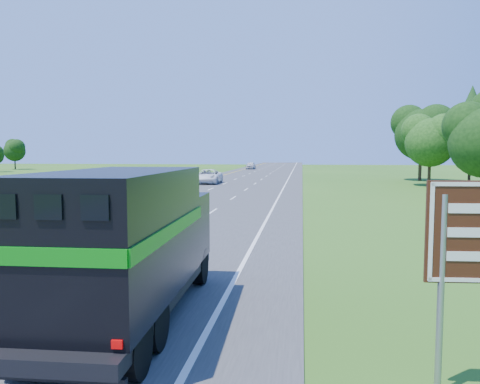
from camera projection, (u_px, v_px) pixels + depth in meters
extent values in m
cube|color=#38383A|center=(233.00, 187.00, 50.55)|extent=(15.00, 260.00, 0.04)
cube|color=yellow|center=(183.00, 187.00, 51.27)|extent=(0.15, 260.00, 0.01)
cube|color=white|center=(284.00, 188.00, 49.83)|extent=(0.15, 260.00, 0.01)
cylinder|color=black|center=(132.00, 264.00, 13.46)|extent=(0.36, 1.04, 1.03)
cylinder|color=black|center=(200.00, 266.00, 13.25)|extent=(0.36, 1.04, 1.03)
cylinder|color=black|center=(54.00, 319.00, 8.98)|extent=(0.36, 1.04, 1.03)
cylinder|color=black|center=(154.00, 323.00, 8.78)|extent=(0.36, 1.04, 1.03)
cylinder|color=black|center=(21.00, 343.00, 7.87)|extent=(0.36, 1.04, 1.03)
cylinder|color=black|center=(135.00, 348.00, 7.66)|extent=(0.36, 1.04, 1.03)
cube|color=black|center=(130.00, 292.00, 10.36)|extent=(2.47, 7.58, 0.26)
cube|color=black|center=(164.00, 226.00, 13.17)|extent=(2.35, 1.76, 1.79)
cube|color=black|center=(172.00, 206.00, 13.98)|extent=(2.07, 0.11, 0.56)
cube|color=black|center=(118.00, 234.00, 9.59)|extent=(2.50, 5.52, 2.59)
cube|color=#067E0D|center=(50.00, 257.00, 6.86)|extent=(2.35, 0.10, 0.28)
cube|color=#067E0D|center=(62.00, 227.00, 9.70)|extent=(0.19, 5.45, 0.28)
cube|color=#067E0D|center=(175.00, 228.00, 9.46)|extent=(0.19, 5.45, 0.28)
cube|color=black|center=(3.00, 207.00, 6.87)|extent=(0.42, 0.05, 0.38)
cube|color=black|center=(48.00, 207.00, 6.80)|extent=(0.42, 0.05, 0.38)
cube|color=black|center=(95.00, 208.00, 6.73)|extent=(0.42, 0.05, 0.38)
cube|color=black|center=(58.00, 378.00, 7.13)|extent=(2.16, 0.17, 0.09)
cube|color=#B20505|center=(117.00, 344.00, 6.87)|extent=(0.17, 0.04, 0.13)
imported|color=white|center=(208.00, 176.00, 56.35)|extent=(2.94, 6.20, 1.71)
imported|color=silver|center=(251.00, 165.00, 105.79)|extent=(2.05, 4.86, 1.64)
cylinder|color=gray|center=(441.00, 296.00, 7.17)|extent=(0.10, 0.10, 3.13)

